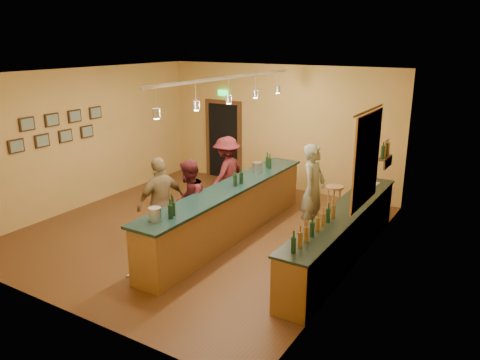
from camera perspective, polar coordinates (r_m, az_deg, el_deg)
The scene contains 18 objects.
floor at distance 9.84m, azimuth -4.75°, elevation -6.02°, with size 7.00×7.00×0.00m, color #573918.
ceiling at distance 9.09m, azimuth -5.25°, elevation 12.91°, with size 6.50×7.00×0.02m, color silver.
wall_back at distance 12.26m, azimuth 4.75°, elevation 6.39°, with size 6.50×0.02×3.20m, color gold.
wall_front at distance 6.95m, azimuth -22.27°, elevation -3.03°, with size 6.50×0.02×3.20m, color gold.
wall_left at distance 11.52m, azimuth -18.21°, elevation 4.92°, with size 0.02×7.00×3.20m, color gold.
wall_right at distance 7.92m, azimuth 14.38°, elevation 0.06°, with size 0.02×7.00×3.20m, color gold.
doorway at distance 13.17m, azimuth -1.99°, elevation 5.06°, with size 1.15×0.09×2.48m.
tapestry at distance 8.23m, azimuth 15.21°, elevation 2.44°, with size 0.03×1.40×1.60m, color #A22D20.
bottle_shelf at distance 9.70m, azimuth 17.35°, elevation 3.27°, with size 0.17×0.55×0.54m.
picture_grid at distance 10.96m, azimuth -21.19°, elevation 5.93°, with size 0.06×2.20×0.70m, color #382111, non-canonical shape.
back_counter at distance 8.53m, azimuth 12.40°, elevation -6.53°, with size 0.60×4.55×1.27m.
tasting_bar at distance 9.24m, azimuth -1.32°, elevation -3.46°, with size 0.73×5.10×1.38m.
pendant_track at distance 8.71m, azimuth -1.41°, elevation 11.37°, with size 0.11×4.60×0.50m.
bartender at distance 9.43m, azimuth 8.91°, elevation -1.19°, with size 0.68×0.44×1.85m, color gray.
customer_a at distance 9.03m, azimuth -6.22°, elevation -2.64°, with size 0.79×0.62×1.63m, color #59191E.
customer_b at distance 8.91m, azimuth -9.58°, elevation -2.70°, with size 1.02×0.42×1.74m, color #997A51.
customer_c at distance 10.74m, azimuth -1.61°, elevation 0.83°, with size 1.10×0.63×1.71m, color #59191E.
bar_stool at distance 10.26m, azimuth 11.42°, elevation -1.50°, with size 0.38×0.38×0.79m.
Camera 1 is at (5.39, -7.29, 3.81)m, focal length 35.00 mm.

